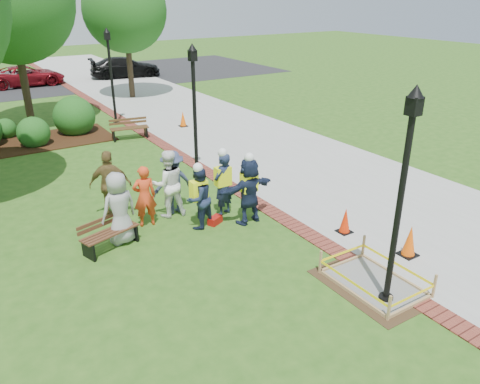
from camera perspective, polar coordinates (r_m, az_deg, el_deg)
ground at (r=11.10m, az=1.18°, el=-7.37°), size 100.00×100.00×0.00m
sidewalk at (r=21.45m, az=-2.60°, el=7.93°), size 6.00×60.00×0.02m
brick_edging at (r=20.08m, az=-10.69°, el=6.50°), size 0.50×60.00×0.03m
mulch_bed at (r=20.83m, az=-25.04°, el=5.32°), size 7.00×3.00×0.05m
parking_lot at (r=35.78m, az=-24.23°, el=12.14°), size 36.00×12.00×0.01m
wet_concrete_pad at (r=10.23m, az=16.09°, el=-9.75°), size 1.72×2.31×0.55m
bench_near at (r=11.56m, az=-15.50°, el=-5.58°), size 1.48×0.85×0.76m
bench_far at (r=20.09m, az=-13.28°, el=7.04°), size 1.61×0.78×0.83m
cone_front at (r=11.46m, az=19.98°, el=-5.71°), size 0.39×0.39×0.77m
cone_back at (r=12.10m, az=12.70°, el=-3.48°), size 0.35×0.35×0.68m
cone_far at (r=21.58m, az=-6.97°, el=8.79°), size 0.36×0.36×0.71m
toolbox at (r=12.37m, az=-3.06°, el=-3.46°), size 0.45×0.36×0.20m
lamp_near at (r=8.82m, az=19.19°, el=0.84°), size 0.28×0.28×4.26m
lamp_mid at (r=14.85m, az=-5.59°, el=10.78°), size 0.28×0.28×4.26m
lamp_far at (r=22.16m, az=-15.49°, el=14.17°), size 0.28×0.28×4.26m
tree_back at (r=22.86m, az=-26.27°, el=20.24°), size 5.19×5.19×7.95m
tree_right at (r=28.00m, az=-13.87°, el=20.73°), size 4.55×4.55×7.03m
shrub_c at (r=20.44m, az=-23.62°, el=5.19°), size 1.26×1.26×1.26m
shrub_d at (r=21.64m, az=-19.30°, el=6.76°), size 1.74×1.74×1.74m
shrub_e at (r=22.11m, az=-26.50°, el=5.94°), size 0.89×0.89×0.89m
casual_person_a at (r=11.49m, az=-14.52°, el=-1.95°), size 0.64×0.47×1.80m
casual_person_b at (r=12.23m, az=-11.55°, el=-0.53°), size 0.57×0.41×1.64m
casual_person_c at (r=12.63m, az=-8.74°, el=0.99°), size 0.64×0.46×1.86m
casual_person_d at (r=12.84m, az=-15.51°, el=0.82°), size 0.71×0.62×1.88m
casual_person_e at (r=12.83m, az=-8.18°, el=1.18°), size 0.57×0.37×1.77m
hivis_worker_a at (r=12.10m, az=1.10°, el=0.41°), size 0.59×0.40×1.94m
hivis_worker_b at (r=12.53m, az=-2.09°, el=1.16°), size 0.66×0.55×1.91m
hivis_worker_c at (r=11.90m, az=-5.03°, el=-0.47°), size 0.59×0.47×1.77m
parked_car_c at (r=34.28m, az=-24.39°, el=11.70°), size 1.87×4.31×1.40m
parked_car_d at (r=35.69m, az=-13.72°, el=13.45°), size 2.82×5.01×1.54m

